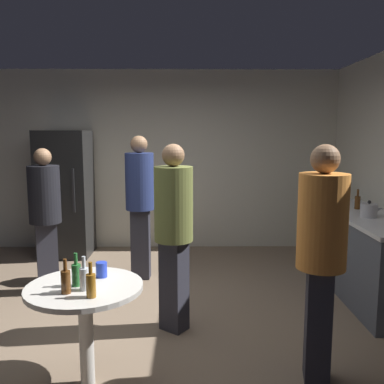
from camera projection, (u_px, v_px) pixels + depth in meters
name	position (u px, v px, depth m)	size (l,w,h in m)	color
ground_plane	(151.00, 325.00, 4.00)	(5.20, 5.20, 0.10)	#7A6651
wall_back	(165.00, 160.00, 6.41)	(5.32, 0.06, 2.70)	beige
refrigerator	(66.00, 194.00, 6.03)	(0.70, 0.68, 1.80)	black
kitchen_counter	(364.00, 254.00, 4.58)	(0.64, 2.06, 0.90)	#4C515B
kettle	(369.00, 210.00, 4.35)	(0.24, 0.17, 0.18)	#B2B2B7
beer_bottle_on_counter	(357.00, 202.00, 4.80)	(0.06, 0.06, 0.23)	#593314
foreground_table	(85.00, 300.00, 2.88)	(0.80, 0.80, 0.73)	beige
beer_bottle_amber	(91.00, 285.00, 2.65)	(0.06, 0.06, 0.23)	#8C5919
beer_bottle_brown	(66.00, 281.00, 2.71)	(0.06, 0.06, 0.23)	#593314
beer_bottle_green	(76.00, 274.00, 2.85)	(0.06, 0.06, 0.23)	#26662D
beer_bottle_clear	(84.00, 278.00, 2.77)	(0.06, 0.06, 0.23)	silver
plastic_cup_blue	(102.00, 270.00, 3.03)	(0.08, 0.08, 0.11)	blue
person_in_olive_shirt	(174.00, 223.00, 3.68)	(0.48, 0.48, 1.68)	#2D2D38
person_in_orange_shirt	(321.00, 246.00, 2.90)	(0.40, 0.40, 1.70)	#2D2D38
person_in_navy_shirt	(140.00, 196.00, 5.02)	(0.36, 0.36, 1.74)	#2D2D38
person_in_black_shirt	(45.00, 210.00, 4.58)	(0.44, 0.44, 1.61)	#2D2D38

